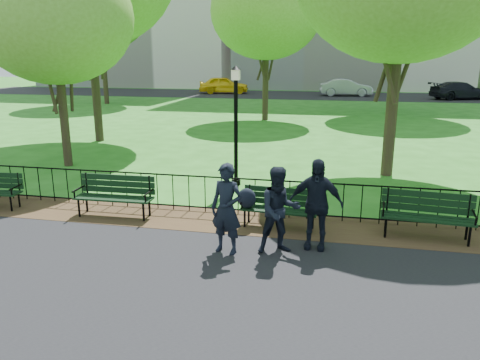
% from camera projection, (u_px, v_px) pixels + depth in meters
% --- Properties ---
extents(ground, '(120.00, 120.00, 0.00)m').
position_uv_depth(ground, '(267.00, 252.00, 8.93)').
color(ground, '#26671B').
extents(dirt_strip, '(60.00, 1.60, 0.01)m').
position_uv_depth(dirt_strip, '(278.00, 224.00, 10.35)').
color(dirt_strip, '#392217').
rests_on(dirt_strip, ground).
extents(far_street, '(70.00, 9.00, 0.01)m').
position_uv_depth(far_street, '(325.00, 96.00, 41.99)').
color(far_street, black).
rests_on(far_street, ground).
extents(iron_fence, '(24.06, 0.06, 1.00)m').
position_uv_depth(iron_fence, '(281.00, 197.00, 10.69)').
color(iron_fence, black).
rests_on(iron_fence, ground).
extents(park_bench_main, '(1.75, 0.65, 0.94)m').
position_uv_depth(park_bench_main, '(264.00, 201.00, 10.09)').
color(park_bench_main, black).
rests_on(park_bench_main, ground).
extents(park_bench_left_a, '(1.83, 0.60, 1.03)m').
position_uv_depth(park_bench_left_a, '(115.00, 191.00, 10.81)').
color(park_bench_left_a, black).
rests_on(park_bench_left_a, ground).
extents(park_bench_right_a, '(1.85, 0.73, 1.03)m').
position_uv_depth(park_bench_right_a, '(427.00, 210.00, 9.50)').
color(park_bench_right_a, black).
rests_on(park_bench_right_a, ground).
extents(lamppost, '(0.30, 0.30, 3.36)m').
position_uv_depth(lamppost, '(236.00, 122.00, 13.07)').
color(lamppost, black).
rests_on(lamppost, ground).
extents(tree_near_w, '(4.94, 4.94, 6.88)m').
position_uv_depth(tree_near_w, '(54.00, 17.00, 14.60)').
color(tree_near_w, '#2D2116').
rests_on(tree_near_w, ground).
extents(tree_far_c, '(6.06, 6.06, 8.45)m').
position_uv_depth(tree_far_c, '(266.00, 11.00, 25.21)').
color(tree_far_c, '#2D2116').
rests_on(tree_far_c, ground).
extents(tree_far_w, '(7.08, 7.08, 9.87)m').
position_uv_depth(tree_far_w, '(100.00, 7.00, 33.50)').
color(tree_far_w, '#2D2116').
rests_on(tree_far_w, ground).
extents(person_left, '(0.71, 0.56, 1.73)m').
position_uv_depth(person_left, '(227.00, 209.00, 8.70)').
color(person_left, black).
rests_on(person_left, asphalt_path).
extents(person_mid, '(0.91, 0.69, 1.66)m').
position_uv_depth(person_mid, '(279.00, 210.00, 8.72)').
color(person_mid, black).
rests_on(person_mid, asphalt_path).
extents(person_right, '(1.07, 0.51, 1.77)m').
position_uv_depth(person_right, '(316.00, 204.00, 8.90)').
color(person_right, black).
rests_on(person_right, asphalt_path).
extents(taxi, '(4.94, 2.89, 1.58)m').
position_uv_depth(taxi, '(224.00, 85.00, 44.00)').
color(taxi, yellow).
rests_on(taxi, far_street).
extents(sedan_silver, '(4.73, 2.13, 1.51)m').
position_uv_depth(sedan_silver, '(346.00, 87.00, 41.41)').
color(sedan_silver, '#9FA2A7').
rests_on(sedan_silver, far_street).
extents(sedan_dark, '(5.31, 3.63, 1.43)m').
position_uv_depth(sedan_dark, '(460.00, 91.00, 38.34)').
color(sedan_dark, black).
rests_on(sedan_dark, far_street).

